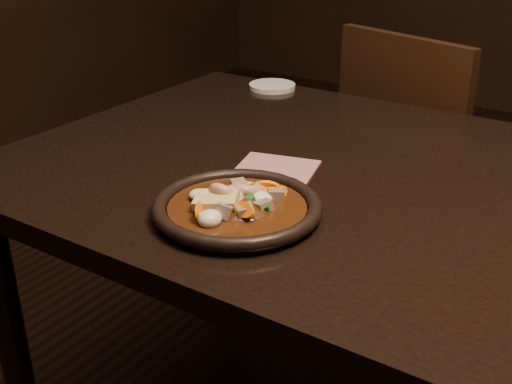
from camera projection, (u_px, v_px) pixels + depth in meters
The scene contains 6 objects.
table at pixel (433, 234), 1.10m from camera, with size 1.60×0.90×0.75m.
chair at pixel (420, 175), 1.81m from camera, with size 0.53×0.53×0.89m.
plate at pixel (237, 208), 0.99m from camera, with size 0.27×0.27×0.03m.
stirfry at pixel (235, 204), 0.99m from camera, with size 0.14×0.17×0.06m.
saucer_left at pixel (272, 86), 1.65m from camera, with size 0.12×0.12×0.01m, color silver.
napkin at pixel (275, 171), 1.16m from camera, with size 0.14×0.14×0.00m, color #A46568.
Camera 1 is at (0.28, -0.98, 1.20)m, focal length 45.00 mm.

